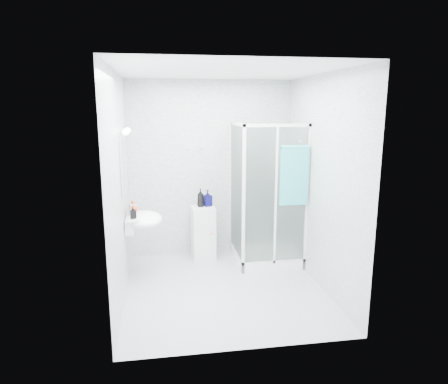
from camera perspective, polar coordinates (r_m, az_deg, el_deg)
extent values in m
cube|color=silver|center=(4.69, 0.06, 0.90)|extent=(2.40, 2.60, 2.60)
cube|color=#B3B6B8|center=(5.10, 0.06, -13.56)|extent=(2.40, 2.60, 0.01)
cube|color=white|center=(4.62, 0.06, 16.90)|extent=(2.40, 2.60, 0.01)
cube|color=white|center=(5.99, 5.96, -9.05)|extent=(0.90, 0.90, 0.12)
cube|color=white|center=(5.50, 2.00, 9.66)|extent=(0.04, 0.90, 0.04)
cube|color=white|center=(5.18, 7.65, 9.43)|extent=(0.90, 0.04, 0.04)
cube|color=white|center=(5.21, 2.81, -1.36)|extent=(0.04, 0.04, 2.00)
cube|color=white|center=(5.61, 1.83, 0.03)|extent=(0.02, 0.82, 1.84)
cube|color=white|center=(5.30, 7.40, -0.79)|extent=(0.82, 0.02, 1.84)
cube|color=white|center=(5.31, 7.37, -0.77)|extent=(0.03, 0.04, 1.84)
cylinder|color=silver|center=(6.03, 5.28, 3.80)|extent=(0.02, 0.02, 1.00)
cylinder|color=silver|center=(5.95, 5.44, 8.25)|extent=(0.09, 0.05, 0.09)
cylinder|color=silver|center=(6.12, 5.61, 1.07)|extent=(0.12, 0.04, 0.12)
cylinder|color=silver|center=(5.24, 10.67, 7.16)|extent=(0.03, 0.05, 0.03)
cube|color=white|center=(5.22, -13.24, -4.50)|extent=(0.10, 0.40, 0.18)
ellipsoid|color=white|center=(5.19, -11.28, -3.91)|extent=(0.46, 0.56, 0.20)
cube|color=white|center=(5.19, -12.63, -3.42)|extent=(0.16, 0.50, 0.02)
cylinder|color=silver|center=(5.17, -13.33, -2.58)|extent=(0.04, 0.04, 0.16)
cylinder|color=silver|center=(5.15, -12.81, -1.87)|extent=(0.12, 0.02, 0.02)
cube|color=white|center=(5.07, -14.15, 3.66)|extent=(0.02, 0.60, 0.70)
cylinder|color=silver|center=(4.86, -14.39, 8.30)|extent=(0.05, 0.04, 0.04)
sphere|color=white|center=(4.86, -13.91, 8.32)|extent=(0.08, 0.08, 0.08)
cylinder|color=silver|center=(5.18, -14.06, 8.51)|extent=(0.05, 0.04, 0.04)
sphere|color=white|center=(5.18, -13.62, 8.53)|extent=(0.08, 0.08, 0.08)
cylinder|color=silver|center=(5.86, -5.30, 6.22)|extent=(0.02, 0.04, 0.02)
sphere|color=silver|center=(5.83, -5.29, 6.20)|extent=(0.03, 0.03, 0.03)
cylinder|color=silver|center=(5.87, -3.34, 6.27)|extent=(0.02, 0.04, 0.02)
sphere|color=silver|center=(5.85, -3.32, 6.25)|extent=(0.03, 0.03, 0.03)
cube|color=white|center=(5.91, -2.97, -5.85)|extent=(0.35, 0.35, 0.79)
cube|color=white|center=(5.76, -2.81, -6.33)|extent=(0.29, 0.03, 0.67)
sphere|color=#ED5B21|center=(5.74, -1.76, -5.96)|extent=(0.03, 0.03, 0.03)
cube|color=#2EA9AE|center=(5.27, 9.98, 2.22)|extent=(0.37, 0.04, 0.76)
cylinder|color=#2EA9AE|center=(5.22, 10.13, 6.32)|extent=(0.37, 0.05, 0.05)
imported|color=black|center=(5.78, -3.38, -0.84)|extent=(0.11, 0.11, 0.26)
imported|color=#0B0B42|center=(5.82, -2.36, -0.87)|extent=(0.14, 0.14, 0.24)
imported|color=#C43C17|center=(5.28, -12.92, -2.09)|extent=(0.17, 0.17, 0.17)
imported|color=black|center=(5.02, -12.87, -2.85)|extent=(0.09, 0.09, 0.16)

